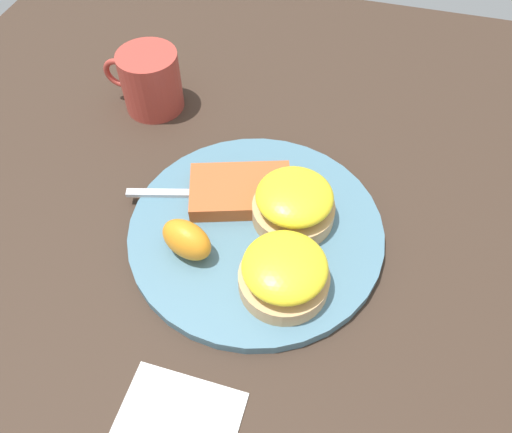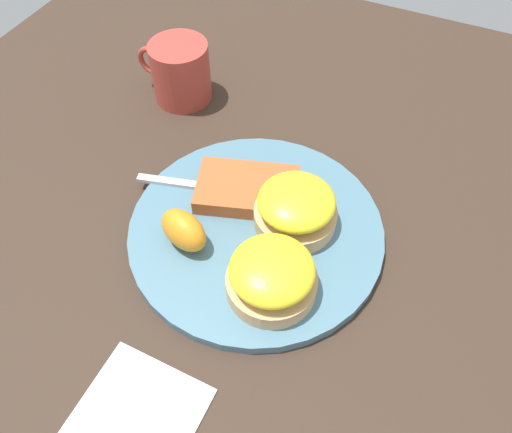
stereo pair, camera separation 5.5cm
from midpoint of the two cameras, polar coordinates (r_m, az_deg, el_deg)
ground_plane at (r=0.58m, az=2.72°, el=-2.23°), size 1.10×1.10×0.00m
plate at (r=0.57m, az=2.75°, el=-1.83°), size 0.29×0.29×0.01m
sandwich_benedict_left at (r=0.50m, az=4.96°, el=-7.01°), size 0.09×0.09×0.05m
sandwich_benedict_right at (r=0.56m, az=7.41°, el=0.77°), size 0.09×0.09×0.05m
hashbrown_patty at (r=0.59m, az=1.69°, el=2.97°), size 0.14×0.11×0.02m
orange_wedge at (r=0.54m, az=-5.40°, el=-1.76°), size 0.07×0.05×0.04m
fork at (r=0.60m, az=-0.78°, el=2.93°), size 0.19×0.07×0.00m
cup at (r=0.73m, az=-6.46°, el=16.01°), size 0.11×0.08×0.08m
napkin at (r=0.49m, az=-10.34°, el=-21.97°), size 0.11×0.11×0.00m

